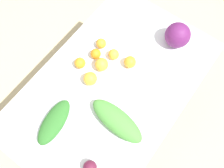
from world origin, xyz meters
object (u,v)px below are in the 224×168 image
at_px(cabbage_purple, 178,35).
at_px(orange_6, 80,63).
at_px(orange_1, 130,62).
at_px(beet_root, 90,167).
at_px(orange_5, 96,54).
at_px(greens_bunch_kale, 117,121).
at_px(orange_3, 102,64).
at_px(orange_4, 90,79).
at_px(orange_0, 114,54).
at_px(orange_2, 101,43).
at_px(greens_bunch_chard, 54,122).

bearing_deg(cabbage_purple, orange_6, 142.38).
relative_size(orange_1, orange_6, 1.09).
xyz_separation_m(cabbage_purple, beet_root, (-0.93, -0.04, -0.04)).
bearing_deg(orange_5, orange_6, 161.10).
xyz_separation_m(cabbage_purple, greens_bunch_kale, (-0.65, -0.01, -0.03)).
distance_m(beet_root, orange_5, 0.67).
bearing_deg(orange_5, orange_3, -117.79).
bearing_deg(greens_bunch_kale, orange_1, 23.87).
distance_m(orange_3, orange_4, 0.11).
relative_size(orange_0, orange_5, 1.03).
relative_size(greens_bunch_kale, orange_5, 5.18).
xyz_separation_m(cabbage_purple, orange_5, (-0.38, 0.34, -0.05)).
xyz_separation_m(beet_root, orange_1, (0.62, 0.18, 0.00)).
bearing_deg(greens_bunch_kale, orange_5, 53.27).
xyz_separation_m(orange_3, orange_6, (-0.07, 0.11, -0.01)).
xyz_separation_m(beet_root, orange_0, (0.60, 0.30, -0.00)).
distance_m(orange_1, orange_3, 0.17).
distance_m(orange_0, orange_6, 0.21).
xyz_separation_m(orange_1, orange_5, (-0.08, 0.20, -0.00)).
bearing_deg(orange_2, orange_3, -141.41).
relative_size(orange_0, orange_4, 0.82).
height_order(cabbage_purple, orange_0, cabbage_purple).
bearing_deg(greens_bunch_chard, orange_3, 0.39).
bearing_deg(greens_bunch_chard, orange_0, -1.33).
distance_m(greens_bunch_chard, orange_4, 0.32).
relative_size(cabbage_purple, orange_0, 2.35).
bearing_deg(greens_bunch_chard, orange_6, 17.66).
relative_size(orange_2, orange_4, 0.79).
distance_m(beet_root, orange_4, 0.50).
relative_size(greens_bunch_chard, orange_2, 4.32).
bearing_deg(beet_root, orange_3, 31.74).
bearing_deg(orange_2, orange_1, -90.63).
bearing_deg(cabbage_purple, orange_0, 142.17).
xyz_separation_m(orange_3, orange_4, (-0.11, -0.00, -0.00)).
bearing_deg(orange_6, greens_bunch_kale, -111.86).
xyz_separation_m(greens_bunch_chard, orange_5, (0.47, 0.08, 0.00)).
bearing_deg(orange_1, orange_0, 97.56).
bearing_deg(orange_0, orange_1, -82.44).
bearing_deg(orange_4, greens_bunch_chard, 179.87).
distance_m(greens_bunch_chard, orange_2, 0.56).
distance_m(greens_bunch_kale, orange_4, 0.30).
xyz_separation_m(cabbage_purple, orange_4, (-0.54, 0.26, -0.04)).
bearing_deg(greens_bunch_chard, orange_2, 10.10).
bearing_deg(orange_4, beet_root, -141.71).
xyz_separation_m(orange_2, orange_3, (-0.12, -0.10, 0.01)).
distance_m(cabbage_purple, orange_6, 0.62).
xyz_separation_m(greens_bunch_kale, orange_6, (0.16, 0.39, -0.01)).
height_order(greens_bunch_chard, orange_0, orange_0).
xyz_separation_m(greens_bunch_kale, orange_1, (0.34, 0.15, -0.01)).
bearing_deg(greens_bunch_chard, orange_5, 9.55).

